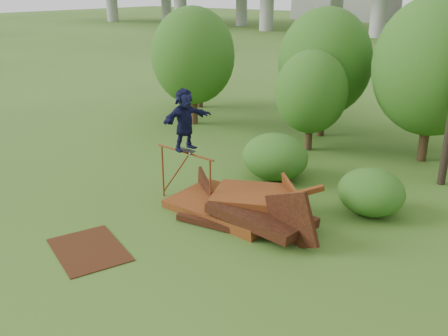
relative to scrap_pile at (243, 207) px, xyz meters
The scene contains 13 objects.
ground 2.29m from the scrap_pile, 83.46° to the right, with size 240.00×240.00×0.00m, color #2D5116.
scrap_pile is the anchor object (origin of this frame).
grind_rail 2.28m from the scrap_pile, behind, with size 2.47×0.23×1.84m.
skateboard 2.57m from the scrap_pile, behind, with size 0.74×0.24×0.08m.
skater 3.27m from the scrap_pile, behind, with size 1.81×0.58×1.96m, color #101233.
flat_plate 4.75m from the scrap_pile, 117.61° to the right, with size 2.39×1.71×0.03m, color #381B0C.
tree_0 11.86m from the scrap_pile, 137.63° to the left, with size 4.19×4.19×5.90m.
tree_1 10.40m from the scrap_pile, 102.76° to the left, with size 4.28×4.28×5.96m.
tree_2 7.83m from the scrap_pile, 102.40° to the left, with size 3.08×3.08×4.34m.
tree_3 9.95m from the scrap_pile, 72.45° to the left, with size 4.75×4.75×6.59m.
tree_6 15.43m from the scrap_pile, 134.49° to the left, with size 4.00×4.00×5.59m.
shrub_left 3.65m from the scrap_pile, 105.56° to the left, with size 2.47×2.28×1.71m, color #1B5215.
shrub_right 4.05m from the scrap_pile, 40.93° to the left, with size 2.09×1.92×1.48m, color #1B5215.
Camera 1 is at (7.72, -9.35, 6.82)m, focal length 40.00 mm.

